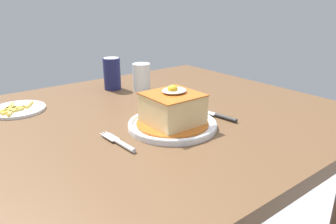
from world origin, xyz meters
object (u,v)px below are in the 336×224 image
object	(u,v)px
fork	(120,143)
soda_can	(112,74)
main_plate	(172,124)
drinking_glass	(142,79)
knife	(219,116)
side_plate_fries	(17,109)

from	to	relation	value
fork	soda_can	xyz separation A→B (m)	(0.23, 0.46, 0.06)
main_plate	drinking_glass	distance (m)	0.40
soda_can	fork	bearing A→B (deg)	-116.49
knife	side_plate_fries	size ratio (longest dim) A/B	0.97
fork	drinking_glass	distance (m)	0.49
knife	soda_can	distance (m)	0.49
knife	drinking_glass	size ratio (longest dim) A/B	1.58
main_plate	soda_can	distance (m)	0.46
knife	drinking_glass	world-z (taller)	drinking_glass
fork	main_plate	bearing A→B (deg)	3.21
main_plate	fork	bearing A→B (deg)	-176.79
fork	knife	xyz separation A→B (m)	(0.33, -0.02, 0.00)
drinking_glass	side_plate_fries	distance (m)	0.45
knife	drinking_glass	distance (m)	0.40
knife	side_plate_fries	distance (m)	0.64
main_plate	side_plate_fries	world-z (taller)	main_plate
fork	drinking_glass	world-z (taller)	drinking_glass
main_plate	knife	size ratio (longest dim) A/B	1.49
side_plate_fries	drinking_glass	bearing A→B (deg)	-5.53
main_plate	soda_can	size ratio (longest dim) A/B	1.99
drinking_glass	side_plate_fries	bearing A→B (deg)	174.47
main_plate	knife	world-z (taller)	main_plate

